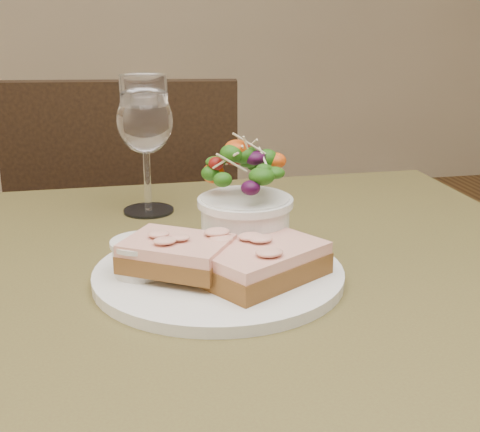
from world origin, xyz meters
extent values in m
cube|color=#4D4021|center=(0.00, 0.00, 0.73)|extent=(0.80, 0.80, 0.04)
cylinder|color=black|center=(0.34, 0.34, 0.35)|extent=(0.05, 0.05, 0.71)
cube|color=black|center=(-0.08, 0.73, 0.45)|extent=(0.48, 0.48, 0.04)
cube|color=black|center=(-0.11, 0.55, 0.68)|extent=(0.42, 0.10, 0.45)
cube|color=black|center=(-0.08, 0.73, 0.23)|extent=(0.41, 0.41, 0.45)
cylinder|color=white|center=(-0.03, -0.01, 0.76)|extent=(0.26, 0.26, 0.01)
cube|color=#4B3314|center=(0.01, -0.03, 0.77)|extent=(0.16, 0.15, 0.02)
cube|color=#FDF3C0|center=(0.01, -0.03, 0.79)|extent=(0.15, 0.14, 0.01)
cube|color=#4B3314|center=(-0.07, -0.01, 0.78)|extent=(0.13, 0.12, 0.02)
cube|color=#FDF3C0|center=(-0.07, -0.01, 0.79)|extent=(0.13, 0.12, 0.01)
cylinder|color=silver|center=(-0.10, 0.00, 0.78)|extent=(0.06, 0.06, 0.04)
cylinder|color=brown|center=(-0.10, 0.00, 0.80)|extent=(0.05, 0.05, 0.01)
cylinder|color=white|center=(0.01, 0.05, 0.79)|extent=(0.10, 0.10, 0.06)
ellipsoid|color=#0E3409|center=(0.01, 0.05, 0.85)|extent=(0.09, 0.09, 0.06)
ellipsoid|color=#0E3409|center=(-0.10, 0.06, 0.77)|extent=(0.04, 0.04, 0.01)
sphere|color=maroon|center=(-0.12, 0.05, 0.77)|extent=(0.02, 0.02, 0.02)
cylinder|color=white|center=(-0.08, 0.25, 0.75)|extent=(0.07, 0.07, 0.00)
cylinder|color=white|center=(-0.08, 0.25, 0.80)|extent=(0.01, 0.01, 0.09)
ellipsoid|color=white|center=(-0.08, 0.25, 0.88)|extent=(0.08, 0.08, 0.09)
camera|label=1|loc=(-0.14, -0.65, 1.03)|focal=50.00mm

